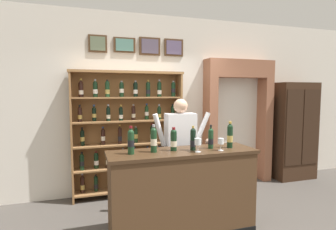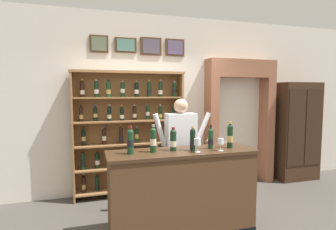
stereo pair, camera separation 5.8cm
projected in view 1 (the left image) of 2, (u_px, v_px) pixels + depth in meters
back_wall at (151, 104)px, 4.82m from camera, size 12.00×0.19×3.11m
wine_shelf at (128, 131)px, 4.51m from camera, size 1.87×0.30×2.11m
archway_doorway at (236, 113)px, 5.21m from camera, size 1.37×0.45×2.37m
side_cabinet at (293, 131)px, 5.44m from camera, size 0.85×0.49×1.95m
tasting_counter at (182, 192)px, 3.31m from camera, size 1.83×0.55×1.05m
shopkeeper at (180, 142)px, 3.87m from camera, size 0.90×0.22×1.67m
tasting_bottle_super_tuscan at (131, 141)px, 3.06m from camera, size 0.08×0.08×0.33m
tasting_bottle_riserva at (154, 139)px, 3.16m from camera, size 0.08×0.08×0.33m
tasting_bottle_bianco at (174, 140)px, 3.25m from camera, size 0.08×0.08×0.29m
tasting_bottle_prosecco at (193, 139)px, 3.26m from camera, size 0.07×0.07×0.30m
tasting_bottle_brunello at (211, 138)px, 3.37m from camera, size 0.07×0.07×0.30m
tasting_bottle_rosso at (230, 136)px, 3.41m from camera, size 0.07×0.07×0.34m
wine_glass_right at (221, 142)px, 3.25m from camera, size 0.07×0.07×0.15m
wine_glass_spare at (198, 142)px, 3.17m from camera, size 0.08×0.08×0.16m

